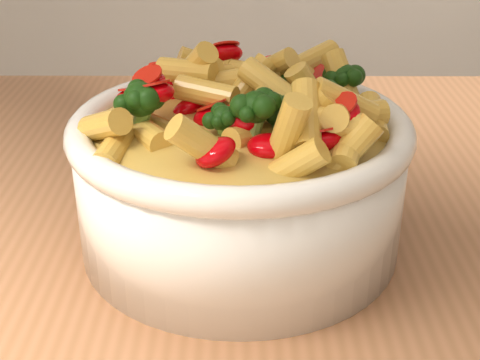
{
  "coord_description": "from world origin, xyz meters",
  "views": [
    {
      "loc": [
        0.09,
        -0.52,
        1.2
      ],
      "look_at": [
        0.08,
        -0.04,
        0.96
      ],
      "focal_mm": 50.0,
      "sensor_mm": 36.0,
      "label": 1
    }
  ],
  "objects": [
    {
      "name": "pasta_salad",
      "position": [
        0.08,
        -0.04,
        1.03
      ],
      "size": [
        0.21,
        0.21,
        0.05
      ],
      "color": "gold",
      "rests_on": "serving_bowl"
    },
    {
      "name": "serving_bowl",
      "position": [
        0.08,
        -0.04,
        0.96
      ],
      "size": [
        0.27,
        0.27,
        0.11
      ],
      "color": "white",
      "rests_on": "table"
    },
    {
      "name": "table",
      "position": [
        0.0,
        0.0,
        0.8
      ],
      "size": [
        1.2,
        0.8,
        0.9
      ],
      "color": "#AB6F49",
      "rests_on": "ground"
    }
  ]
}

